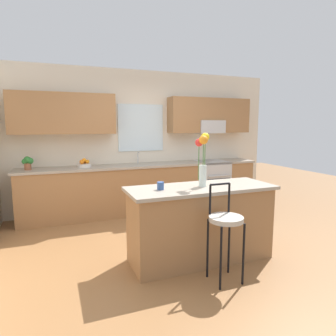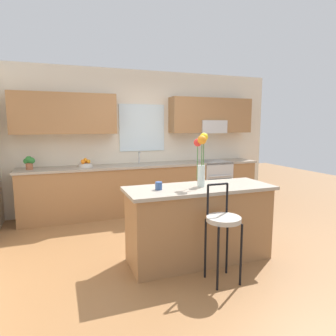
# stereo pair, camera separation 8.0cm
# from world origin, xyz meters

# --- Properties ---
(ground_plane) EXTENTS (14.00, 14.00, 0.00)m
(ground_plane) POSITION_xyz_m (0.00, 0.00, 0.00)
(ground_plane) COLOR olive
(back_wall_assembly) EXTENTS (5.60, 0.50, 2.70)m
(back_wall_assembly) POSITION_xyz_m (0.03, 1.98, 1.51)
(back_wall_assembly) COLOR beige
(back_wall_assembly) RESTS_ON ground
(counter_run) EXTENTS (4.56, 0.64, 0.92)m
(counter_run) POSITION_xyz_m (-0.00, 1.70, 0.47)
(counter_run) COLOR #996B42
(counter_run) RESTS_ON ground
(sink_faucet) EXTENTS (0.02, 0.13, 0.23)m
(sink_faucet) POSITION_xyz_m (-0.11, 1.84, 1.06)
(sink_faucet) COLOR #B7BABC
(sink_faucet) RESTS_ON counter_run
(oven_range) EXTENTS (0.60, 0.64, 0.92)m
(oven_range) POSITION_xyz_m (1.42, 1.68, 0.46)
(oven_range) COLOR #B7BABC
(oven_range) RESTS_ON ground
(kitchen_island) EXTENTS (1.80, 0.68, 0.92)m
(kitchen_island) POSITION_xyz_m (0.02, -0.53, 0.46)
(kitchen_island) COLOR #996B42
(kitchen_island) RESTS_ON ground
(bar_stool_near) EXTENTS (0.36, 0.36, 1.04)m
(bar_stool_near) POSITION_xyz_m (0.02, -1.08, 0.64)
(bar_stool_near) COLOR black
(bar_stool_near) RESTS_ON ground
(flower_vase) EXTENTS (0.15, 0.17, 0.64)m
(flower_vase) POSITION_xyz_m (0.03, -0.53, 1.30)
(flower_vase) COLOR silver
(flower_vase) RESTS_ON kitchen_island
(mug_ceramic) EXTENTS (0.08, 0.08, 0.09)m
(mug_ceramic) POSITION_xyz_m (-0.50, -0.52, 0.97)
(mug_ceramic) COLOR #33518C
(mug_ceramic) RESTS_ON kitchen_island
(fruit_bowl_oranges) EXTENTS (0.24, 0.24, 0.16)m
(fruit_bowl_oranges) POSITION_xyz_m (-1.12, 1.70, 0.97)
(fruit_bowl_oranges) COLOR silver
(fruit_bowl_oranges) RESTS_ON counter_run
(potted_plant_small) EXTENTS (0.18, 0.12, 0.23)m
(potted_plant_small) POSITION_xyz_m (-2.02, 1.70, 1.05)
(potted_plant_small) COLOR #9E5B3D
(potted_plant_small) RESTS_ON counter_run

